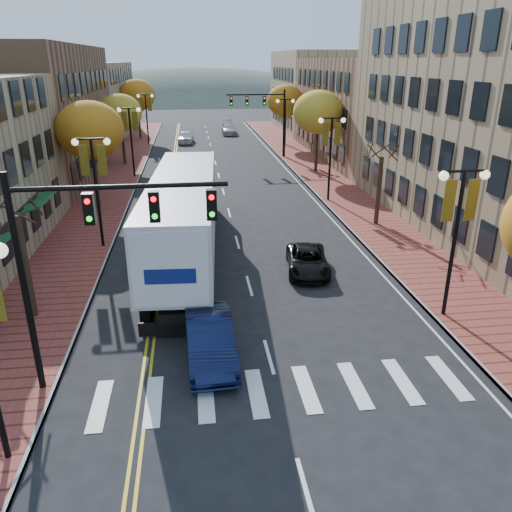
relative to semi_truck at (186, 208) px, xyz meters
name	(u,v)px	position (x,y,z in m)	size (l,w,h in m)	color
ground	(291,435)	(2.81, -14.18, -2.65)	(200.00, 200.00, 0.00)	black
sidewalk_left	(115,181)	(-6.19, 18.32, -2.57)	(4.00, 85.00, 0.15)	brown
sidewalk_right	(319,175)	(11.81, 18.32, -2.57)	(4.00, 85.00, 0.15)	brown
building_left_mid	(19,113)	(-14.19, 21.82, 2.85)	(12.00, 24.00, 11.00)	brown
building_left_far	(79,101)	(-14.19, 46.82, 2.10)	(12.00, 26.00, 9.50)	#9E8966
building_right_mid	(387,108)	(21.31, 27.82, 2.35)	(15.00, 24.00, 10.00)	brown
building_right_far	(332,91)	(21.31, 49.82, 2.85)	(15.00, 20.00, 11.00)	#9E8966
tree_left_a	(26,267)	(-6.19, -6.18, -0.40)	(0.28, 0.28, 4.20)	#382619
tree_left_b	(90,130)	(-6.19, 9.82, 2.80)	(4.48, 4.48, 7.21)	#382619
tree_left_c	(120,113)	(-6.19, 25.82, 2.41)	(4.16, 4.16, 6.69)	#382619
tree_left_d	(137,95)	(-6.19, 43.82, 2.95)	(4.61, 4.61, 7.42)	#382619
tree_right_b	(379,191)	(11.81, 3.82, -0.40)	(0.28, 0.28, 4.20)	#382619
tree_right_c	(318,112)	(11.81, 19.82, 2.80)	(4.48, 4.48, 7.21)	#382619
tree_right_d	(285,101)	(11.81, 35.82, 2.64)	(4.35, 4.35, 7.00)	#382619
lamp_left_b	(95,172)	(-4.69, 1.82, 1.65)	(1.96, 0.36, 6.05)	black
lamp_left_c	(130,129)	(-4.69, 19.82, 1.65)	(1.96, 0.36, 6.05)	black
lamp_left_d	(146,109)	(-4.69, 37.82, 1.65)	(1.96, 0.36, 6.05)	black
lamp_right_a	(458,216)	(10.31, -8.18, 1.65)	(1.96, 0.36, 6.05)	black
lamp_right_b	(331,143)	(10.31, 9.82, 1.65)	(1.96, 0.36, 6.05)	black
lamp_right_c	(285,117)	(10.31, 27.82, 1.65)	(1.96, 0.36, 6.05)	black
traffic_mast_near	(87,242)	(-2.67, -11.18, 2.28)	(6.10, 0.35, 7.00)	black
traffic_mast_far	(266,110)	(8.29, 27.82, 2.28)	(6.10, 0.34, 7.00)	black
semi_truck	(186,208)	(0.00, 0.00, 0.00)	(3.93, 18.26, 4.53)	black
navy_sedan	(210,339)	(0.77, -10.00, -1.89)	(1.60, 4.58, 1.51)	black
black_suv	(308,261)	(5.86, -2.88, -2.06)	(1.95, 4.23, 1.18)	black
car_far_white	(186,137)	(-0.17, 39.50, -1.89)	(1.78, 4.43, 1.51)	white
car_far_silver	(229,129)	(5.86, 46.69, -1.94)	(1.98, 4.88, 1.42)	#ADACB4
car_far_oncoming	(227,123)	(6.11, 54.79, -1.99)	(1.40, 4.01, 1.32)	#97969D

